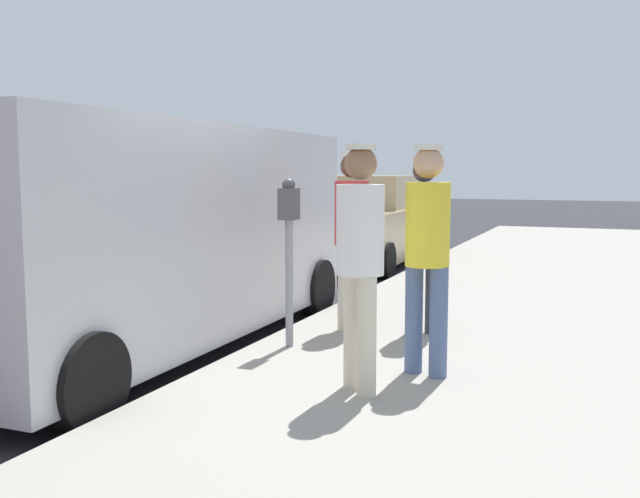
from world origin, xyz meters
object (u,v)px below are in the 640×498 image
(pedestrian_in_red, at_px, (352,228))
(parked_van, at_px, (146,231))
(pedestrian_in_blue, at_px, (423,233))
(pedestrian_in_white, at_px, (360,251))
(parking_meter_near, at_px, (289,233))
(parked_sedan_ahead, at_px, (365,224))
(pedestrian_in_yellow, at_px, (427,244))

(pedestrian_in_red, distance_m, parked_van, 2.01)
(pedestrian_in_red, bearing_deg, pedestrian_in_blue, 2.22)
(pedestrian_in_blue, bearing_deg, pedestrian_in_white, -89.11)
(pedestrian_in_red, bearing_deg, parked_van, -151.66)
(parking_meter_near, distance_m, pedestrian_in_white, 1.44)
(parked_van, relative_size, parked_sedan_ahead, 1.17)
(parked_sedan_ahead, bearing_deg, pedestrian_in_blue, -66.22)
(pedestrian_in_white, bearing_deg, parked_van, 159.15)
(pedestrian_in_red, bearing_deg, pedestrian_in_yellow, -50.33)
(pedestrian_in_blue, xyz_separation_m, parked_sedan_ahead, (-2.58, 5.84, -0.39))
(pedestrian_in_blue, relative_size, parked_van, 0.33)
(pedestrian_in_blue, xyz_separation_m, pedestrian_in_white, (0.03, -1.94, 0.03))
(pedestrian_in_white, distance_m, parked_sedan_ahead, 8.22)
(pedestrian_in_yellow, xyz_separation_m, pedestrian_in_red, (-1.09, 1.32, -0.01))
(pedestrian_in_yellow, height_order, parked_van, parked_van)
(pedestrian_in_white, distance_m, parked_van, 2.70)
(pedestrian_in_blue, xyz_separation_m, pedestrian_in_red, (-0.72, -0.03, 0.03))
(parking_meter_near, bearing_deg, parked_van, -178.19)
(pedestrian_in_white, bearing_deg, pedestrian_in_yellow, 60.60)
(pedestrian_in_blue, height_order, pedestrian_in_red, pedestrian_in_red)
(pedestrian_in_white, bearing_deg, parked_sedan_ahead, 108.50)
(parking_meter_near, distance_m, pedestrian_in_blue, 1.36)
(pedestrian_in_yellow, xyz_separation_m, parked_van, (-2.86, 0.36, -0.02))
(parked_van, bearing_deg, pedestrian_in_blue, 21.49)
(pedestrian_in_blue, bearing_deg, pedestrian_in_red, -177.78)
(pedestrian_in_blue, bearing_deg, parked_van, -158.51)
(parking_meter_near, xyz_separation_m, pedestrian_in_blue, (0.99, 0.93, -0.04))
(parking_meter_near, relative_size, pedestrian_in_yellow, 0.86)
(parking_meter_near, bearing_deg, pedestrian_in_white, -44.60)
(parking_meter_near, height_order, parked_van, parked_van)
(pedestrian_in_yellow, bearing_deg, pedestrian_in_red, 129.67)
(parking_meter_near, height_order, pedestrian_in_blue, pedestrian_in_blue)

